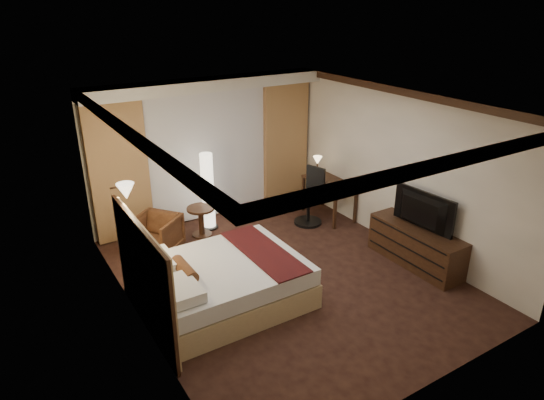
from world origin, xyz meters
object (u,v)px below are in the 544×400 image
desk (329,199)px  television (419,210)px  side_table (201,222)px  floor_lamp (208,191)px  armchair (156,233)px  office_chair (309,197)px  bed (224,283)px  dresser (416,246)px

desk → television: 2.28m
side_table → floor_lamp: (0.25, 0.22, 0.46)m
armchair → office_chair: (2.84, -0.43, 0.19)m
bed → desk: bearing=26.7°
bed → floor_lamp: floor_lamp is taller
dresser → bed: bearing=167.9°
television → side_table: bearing=38.1°
side_table → office_chair: size_ratio=0.50×
bed → armchair: 1.94m
armchair → television: size_ratio=0.65×
desk → dresser: bearing=-88.7°
office_chair → dresser: size_ratio=0.67×
armchair → desk: 3.39m
office_chair → television: 2.26m
bed → side_table: (0.59, 2.09, -0.04)m
dresser → desk: bearing=91.3°
desk → office_chair: 0.56m
floor_lamp → dresser: bearing=-52.8°
dresser → office_chair: bearing=105.0°
floor_lamp → desk: floor_lamp is taller
armchair → television: bearing=15.0°
side_table → dresser: (2.51, -2.76, 0.05)m
floor_lamp → armchair: bearing=-161.4°
armchair → desk: (3.37, -0.38, 0.01)m
side_table → dresser: dresser is taller
side_table → office_chair: 2.05m
armchair → floor_lamp: (1.16, 0.39, 0.37)m
bed → dresser: size_ratio=1.32×
floor_lamp → desk: (2.21, -0.77, -0.36)m
floor_lamp → dresser: 3.76m
armchair → television: television is taller
side_table → floor_lamp: 0.57m
bed → armchair: size_ratio=3.00×
bed → television: size_ratio=1.96×
armchair → floor_lamp: 1.28m
armchair → office_chair: office_chair is taller
dresser → floor_lamp: bearing=127.2°
dresser → television: (-0.03, 0.00, 0.64)m
office_chair → dresser: office_chair is taller
desk → dresser: (0.05, -2.20, -0.05)m
floor_lamp → office_chair: (1.68, -0.82, -0.19)m
armchair → office_chair: size_ratio=0.66×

